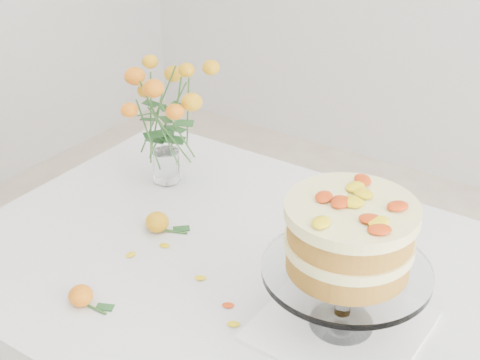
% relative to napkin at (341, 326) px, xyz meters
% --- Properties ---
extents(table, '(1.43, 0.93, 0.76)m').
position_rel_napkin_xyz_m(table, '(-0.20, 0.07, -0.09)').
color(table, tan).
rests_on(table, ground).
extents(napkin, '(0.30, 0.30, 0.01)m').
position_rel_napkin_xyz_m(napkin, '(0.00, 0.00, 0.00)').
color(napkin, white).
rests_on(napkin, table).
extents(cake_stand, '(0.31, 0.31, 0.28)m').
position_rel_napkin_xyz_m(cake_stand, '(0.00, -0.00, 0.19)').
color(cake_stand, white).
rests_on(cake_stand, napkin).
extents(rose_vase, '(0.25, 0.25, 0.36)m').
position_rel_napkin_xyz_m(rose_vase, '(-0.64, 0.26, 0.21)').
color(rose_vase, white).
rests_on(rose_vase, table).
extents(loose_rose_near, '(0.10, 0.06, 0.05)m').
position_rel_napkin_xyz_m(loose_rose_near, '(-0.51, 0.06, 0.02)').
color(loose_rose_near, gold).
rests_on(loose_rose_near, table).
extents(loose_rose_far, '(0.09, 0.05, 0.04)m').
position_rel_napkin_xyz_m(loose_rose_far, '(-0.47, -0.23, 0.02)').
color(loose_rose_far, '#C94B09').
rests_on(loose_rose_far, table).
extents(stray_petal_a, '(0.03, 0.02, 0.00)m').
position_rel_napkin_xyz_m(stray_petal_a, '(-0.32, -0.03, -0.00)').
color(stray_petal_a, yellow).
rests_on(stray_petal_a, table).
extents(stray_petal_b, '(0.03, 0.02, 0.00)m').
position_rel_napkin_xyz_m(stray_petal_b, '(-0.22, -0.07, -0.00)').
color(stray_petal_b, yellow).
rests_on(stray_petal_b, table).
extents(stray_petal_c, '(0.03, 0.02, 0.00)m').
position_rel_napkin_xyz_m(stray_petal_c, '(-0.18, -0.11, -0.00)').
color(stray_petal_c, yellow).
rests_on(stray_petal_c, table).
extents(stray_petal_d, '(0.03, 0.02, 0.00)m').
position_rel_napkin_xyz_m(stray_petal_d, '(-0.46, 0.02, -0.00)').
color(stray_petal_d, yellow).
rests_on(stray_petal_d, table).
extents(stray_petal_e, '(0.03, 0.02, 0.00)m').
position_rel_napkin_xyz_m(stray_petal_e, '(-0.50, -0.05, -0.00)').
color(stray_petal_e, yellow).
rests_on(stray_petal_e, table).
extents(stray_petal_f, '(0.03, 0.02, 0.00)m').
position_rel_napkin_xyz_m(stray_petal_f, '(0.10, -0.01, -0.00)').
color(stray_petal_f, yellow).
rests_on(stray_petal_f, table).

